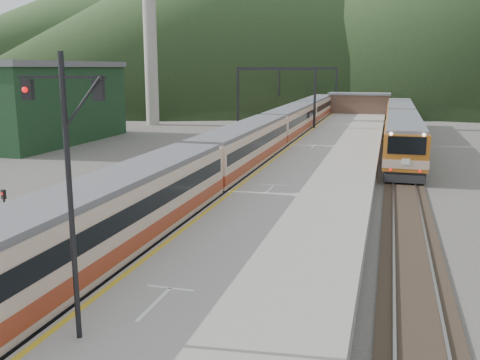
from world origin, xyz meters
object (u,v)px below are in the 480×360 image
(main_train, at_px, (272,134))
(worker, at_px, (30,255))
(second_train, at_px, (401,125))
(signal_mast, at_px, (68,171))

(main_train, xyz_separation_m, worker, (-2.87, -31.06, -1.14))
(main_train, bearing_deg, worker, -95.28)
(second_train, distance_m, signal_mast, 47.39)
(main_train, distance_m, worker, 31.21)
(second_train, bearing_deg, signal_mast, -100.67)
(worker, bearing_deg, main_train, -76.78)
(main_train, bearing_deg, second_train, 40.67)
(second_train, xyz_separation_m, worker, (-14.37, -40.94, -1.26))
(second_train, relative_size, worker, 25.20)
(signal_mast, height_order, worker, signal_mast)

